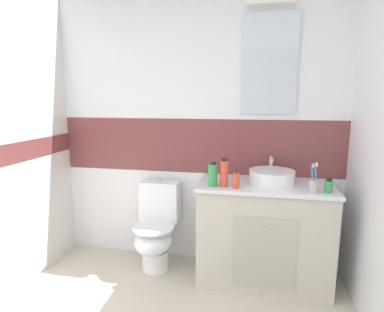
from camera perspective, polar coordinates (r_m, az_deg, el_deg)
name	(u,v)px	position (r m, az deg, el deg)	size (l,w,h in m)	color
wall_back_tiled	(198,128)	(2.90, 1.19, 5.07)	(3.20, 0.20, 2.50)	white
vanity_cabinet	(263,232)	(2.77, 12.85, -13.40)	(1.08, 0.55, 0.85)	beige
sink_basin	(272,176)	(2.62, 14.35, -3.61)	(0.36, 0.41, 0.20)	white
toilet	(156,229)	(2.93, -6.55, -13.06)	(0.37, 0.50, 0.79)	white
toothbrush_cup	(313,185)	(2.47, 21.27, -4.94)	(0.07, 0.07, 0.22)	#B2ADA3
soap_dispenser	(236,180)	(2.43, 8.05, -4.39)	(0.05, 0.05, 0.16)	#D84C33
lotion_bottle_short	(328,186)	(2.50, 23.63, -5.06)	(0.06, 0.06, 0.11)	green
shampoo_bottle_tall	(224,173)	(2.46, 5.88, -3.11)	(0.06, 0.06, 0.22)	#D84C33
mouthwash_bottle	(213,175)	(2.46, 3.81, -3.40)	(0.07, 0.07, 0.20)	green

